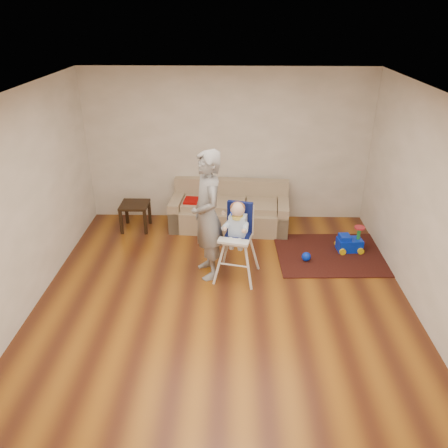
{
  "coord_description": "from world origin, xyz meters",
  "views": [
    {
      "loc": [
        0.13,
        -4.73,
        3.56
      ],
      "look_at": [
        0.0,
        0.4,
        1.0
      ],
      "focal_mm": 35.0,
      "sensor_mm": 36.0,
      "label": 1
    }
  ],
  "objects_px": {
    "toy_ball": "(306,257)",
    "sofa": "(230,207)",
    "side_table": "(136,216)",
    "ride_on_toy": "(350,239)",
    "high_chair": "(237,242)",
    "adult": "(207,216)"
  },
  "relations": [
    {
      "from": "side_table",
      "to": "toy_ball",
      "type": "height_order",
      "value": "side_table"
    },
    {
      "from": "ride_on_toy",
      "to": "high_chair",
      "type": "xyz_separation_m",
      "value": [
        -1.82,
        -0.79,
        0.35
      ]
    },
    {
      "from": "high_chair",
      "to": "adult",
      "type": "height_order",
      "value": "adult"
    },
    {
      "from": "toy_ball",
      "to": "sofa",
      "type": "bearing_deg",
      "value": 135.9
    },
    {
      "from": "ride_on_toy",
      "to": "sofa",
      "type": "bearing_deg",
      "value": 151.73
    },
    {
      "from": "sofa",
      "to": "toy_ball",
      "type": "xyz_separation_m",
      "value": [
        1.21,
        -1.17,
        -0.31
      ]
    },
    {
      "from": "side_table",
      "to": "high_chair",
      "type": "height_order",
      "value": "high_chair"
    },
    {
      "from": "sofa",
      "to": "adult",
      "type": "bearing_deg",
      "value": -96.18
    },
    {
      "from": "ride_on_toy",
      "to": "toy_ball",
      "type": "relative_size",
      "value": 2.96
    },
    {
      "from": "sofa",
      "to": "ride_on_toy",
      "type": "bearing_deg",
      "value": -18.32
    },
    {
      "from": "high_chair",
      "to": "sofa",
      "type": "bearing_deg",
      "value": 107.31
    },
    {
      "from": "side_table",
      "to": "adult",
      "type": "height_order",
      "value": "adult"
    },
    {
      "from": "side_table",
      "to": "ride_on_toy",
      "type": "bearing_deg",
      "value": -11.21
    },
    {
      "from": "sofa",
      "to": "toy_ball",
      "type": "relative_size",
      "value": 14.79
    },
    {
      "from": "toy_ball",
      "to": "adult",
      "type": "xyz_separation_m",
      "value": [
        -1.5,
        -0.37,
        0.86
      ]
    },
    {
      "from": "toy_ball",
      "to": "high_chair",
      "type": "distance_m",
      "value": 1.27
    },
    {
      "from": "sofa",
      "to": "adult",
      "type": "height_order",
      "value": "adult"
    },
    {
      "from": "high_chair",
      "to": "ride_on_toy",
      "type": "bearing_deg",
      "value": 36.22
    },
    {
      "from": "sofa",
      "to": "high_chair",
      "type": "bearing_deg",
      "value": -80.91
    },
    {
      "from": "side_table",
      "to": "adult",
      "type": "relative_size",
      "value": 0.25
    },
    {
      "from": "sofa",
      "to": "high_chair",
      "type": "xyz_separation_m",
      "value": [
        0.13,
        -1.61,
        0.18
      ]
    },
    {
      "from": "sofa",
      "to": "high_chair",
      "type": "distance_m",
      "value": 1.63
    }
  ]
}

